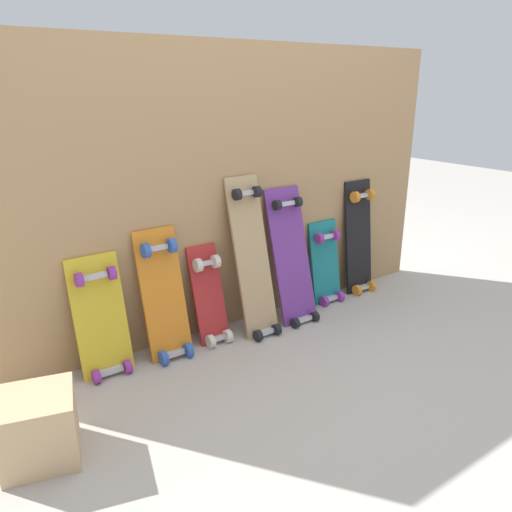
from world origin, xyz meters
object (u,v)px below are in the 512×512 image
Objects in this scene: skateboard_red at (210,301)px; wooden_crate at (39,427)px; skateboard_orange at (165,301)px; skateboard_teal at (326,268)px; skateboard_yellow at (102,323)px; skateboard_natural at (253,264)px; skateboard_black at (359,242)px; skateboard_purple at (292,262)px.

skateboard_red is 1.02m from wooden_crate.
skateboard_orange reaches higher than skateboard_teal.
skateboard_yellow is 0.58m from wooden_crate.
skateboard_natural reaches higher than skateboard_black.
skateboard_purple reaches higher than skateboard_orange.
skateboard_natural reaches higher than skateboard_orange.
skateboard_purple is 3.20× the size of wooden_crate.
wooden_crate is at bearing -161.88° from skateboard_natural.
skateboard_purple is 1.50m from wooden_crate.
wooden_crate is (-0.93, -0.42, -0.09)m from skateboard_red.
skateboard_purple is at bearing -2.47° from skateboard_yellow.
skateboard_orange is 0.75m from skateboard_purple.
skateboard_orange is at bearing -179.27° from skateboard_red.
skateboard_natural is 1.11× the size of skateboard_purple.
skateboard_yellow is at bearing -179.30° from skateboard_black.
skateboard_purple is at bearing 15.07° from wooden_crate.
skateboard_yellow is 0.69× the size of skateboard_natural.
skateboard_teal is at bearing -178.82° from skateboard_black.
wooden_crate is at bearing -167.42° from skateboard_black.
skateboard_yellow reaches higher than skateboard_teal.
wooden_crate is (-1.43, -0.39, -0.20)m from skateboard_purple.
skateboard_purple is at bearing -2.12° from skateboard_orange.
skateboard_yellow is at bearing 48.71° from wooden_crate.
skateboard_purple reaches higher than skateboard_teal.
skateboard_orange is 0.85× the size of skateboard_purple.
skateboard_orange is 0.77× the size of skateboard_natural.
skateboard_natural is at bearing -175.46° from skateboard_black.
skateboard_orange is 0.50m from skateboard_natural.
skateboard_natural is (0.79, -0.05, 0.13)m from skateboard_yellow.
skateboard_teal is (0.81, 0.03, -0.00)m from skateboard_red.
skateboard_red is 1.10m from skateboard_black.
skateboard_black reaches higher than wooden_crate.
wooden_crate is (-0.38, -0.43, -0.11)m from skateboard_yellow.
skateboard_teal is 0.73× the size of skateboard_black.
skateboard_yellow is 2.45× the size of wooden_crate.
skateboard_teal is (1.06, 0.03, -0.07)m from skateboard_orange.
skateboard_black is (0.28, 0.01, 0.11)m from skateboard_teal.
skateboard_natural is 0.26m from skateboard_purple.
skateboard_purple is at bearing 0.44° from skateboard_natural.
skateboard_orange is 1.23× the size of skateboard_teal.
skateboard_teal is 1.80m from wooden_crate.
skateboard_natural reaches higher than skateboard_teal.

